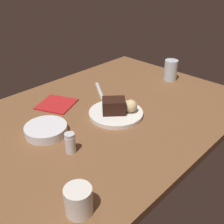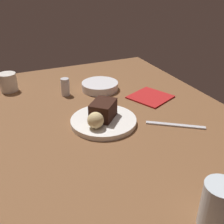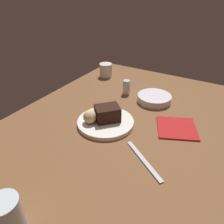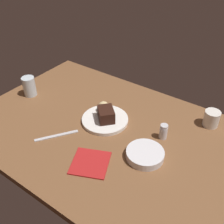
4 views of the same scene
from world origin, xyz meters
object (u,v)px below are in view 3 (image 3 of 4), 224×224
(bread_roll, at_px, (90,117))
(coffee_cup, at_px, (106,70))
(water_glass, at_px, (9,218))
(butter_knife, at_px, (144,160))
(chocolate_cake_slice, at_px, (107,113))
(salt_shaker, at_px, (126,87))
(dessert_plate, at_px, (106,122))
(side_bowl, at_px, (154,98))
(folded_napkin, at_px, (177,128))

(bread_roll, xyz_separation_m, coffee_cup, (-0.45, -0.21, -0.00))
(water_glass, height_order, butter_knife, water_glass)
(chocolate_cake_slice, xyz_separation_m, salt_shaker, (-0.26, -0.06, -0.01))
(salt_shaker, bearing_deg, dessert_plate, 10.92)
(side_bowl, bearing_deg, butter_knife, 16.82)
(chocolate_cake_slice, distance_m, side_bowl, 0.27)
(salt_shaker, distance_m, side_bowl, 0.15)
(water_glass, relative_size, folded_napkin, 0.73)
(water_glass, xyz_separation_m, butter_knife, (-0.35, 0.16, -0.05))
(dessert_plate, xyz_separation_m, bread_roll, (0.04, -0.04, 0.03))
(bread_roll, height_order, side_bowl, bread_roll)
(side_bowl, height_order, butter_knife, side_bowl)
(folded_napkin, bearing_deg, water_glass, -18.75)
(dessert_plate, bearing_deg, chocolate_cake_slice, 161.11)
(chocolate_cake_slice, height_order, folded_napkin, chocolate_cake_slice)
(water_glass, bearing_deg, butter_knife, 156.03)
(dessert_plate, xyz_separation_m, salt_shaker, (-0.27, -0.05, 0.03))
(water_glass, distance_m, coffee_cup, 0.92)
(salt_shaker, height_order, coffee_cup, coffee_cup)
(chocolate_cake_slice, bearing_deg, folded_napkin, 112.75)
(bread_roll, xyz_separation_m, salt_shaker, (-0.31, -0.01, -0.01))
(bread_roll, xyz_separation_m, side_bowl, (-0.31, 0.14, -0.03))
(dessert_plate, bearing_deg, water_glass, 6.38)
(butter_knife, bearing_deg, water_glass, 100.99)
(salt_shaker, height_order, water_glass, water_glass)
(bread_roll, bearing_deg, water_glass, 12.62)
(side_bowl, bearing_deg, water_glass, -3.31)
(coffee_cup, height_order, folded_napkin, coffee_cup)
(dessert_plate, relative_size, butter_knife, 1.14)
(coffee_cup, relative_size, folded_napkin, 0.53)
(chocolate_cake_slice, bearing_deg, bread_roll, -42.67)
(chocolate_cake_slice, relative_size, bread_roll, 1.74)
(dessert_plate, bearing_deg, salt_shaker, -169.08)
(side_bowl, xyz_separation_m, coffee_cup, (-0.14, -0.35, 0.02))
(folded_napkin, bearing_deg, bread_roll, -62.30)
(dessert_plate, height_order, side_bowl, side_bowl)
(chocolate_cake_slice, distance_m, folded_napkin, 0.27)
(chocolate_cake_slice, bearing_deg, coffee_cup, -147.10)
(dessert_plate, distance_m, coffee_cup, 0.48)
(salt_shaker, xyz_separation_m, coffee_cup, (-0.14, -0.20, 0.00))
(chocolate_cake_slice, height_order, water_glass, water_glass)
(dessert_plate, relative_size, coffee_cup, 2.88)
(salt_shaker, relative_size, side_bowl, 0.46)
(bread_roll, bearing_deg, folded_napkin, 117.70)
(dessert_plate, relative_size, water_glass, 2.09)
(side_bowl, bearing_deg, coffee_cup, -112.24)
(folded_napkin, bearing_deg, side_bowl, -135.89)
(bread_roll, height_order, coffee_cup, coffee_cup)
(side_bowl, distance_m, folded_napkin, 0.22)
(chocolate_cake_slice, bearing_deg, side_bowl, 160.69)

